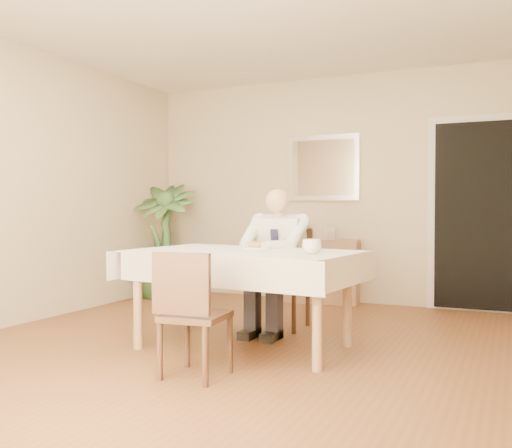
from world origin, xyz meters
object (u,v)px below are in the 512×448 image
at_px(sideboard, 319,271).
at_px(potted_palm, 163,240).
at_px(coffee_mug, 312,247).
at_px(dining_table, 244,262).
at_px(chair_far, 285,271).
at_px(chair_near, 190,309).
at_px(seated_man, 273,253).

relative_size(sideboard, potted_palm, 0.66).
bearing_deg(coffee_mug, dining_table, 168.67).
xyz_separation_m(chair_far, chair_near, (0.05, -1.76, -0.05)).
xyz_separation_m(dining_table, chair_far, (-0.00, 0.88, -0.17)).
height_order(dining_table, chair_far, chair_far).
height_order(dining_table, coffee_mug, coffee_mug).
bearing_deg(seated_man, potted_palm, 147.25).
distance_m(chair_far, seated_man, 0.34).
xyz_separation_m(dining_table, chair_near, (0.05, -0.87, -0.22)).
bearing_deg(sideboard, coffee_mug, -78.15).
xyz_separation_m(dining_table, coffee_mug, (0.59, -0.12, 0.14)).
xyz_separation_m(chair_far, seated_man, (-0.00, -0.29, 0.19)).
bearing_deg(sideboard, potted_palm, -172.79).
bearing_deg(chair_near, sideboard, 87.55).
distance_m(coffee_mug, sideboard, 2.54).
xyz_separation_m(chair_near, coffee_mug, (0.55, 0.76, 0.36)).
bearing_deg(seated_man, coffee_mug, -50.15).
relative_size(dining_table, chair_far, 2.04).
xyz_separation_m(chair_far, sideboard, (-0.14, 1.39, -0.14)).
bearing_deg(sideboard, seated_man, -90.50).
relative_size(dining_table, chair_near, 2.26).
distance_m(sideboard, potted_palm, 1.91).
bearing_deg(chair_far, seated_man, -94.80).
xyz_separation_m(chair_near, potted_palm, (-2.02, 2.74, 0.24)).
relative_size(chair_near, coffee_mug, 5.92).
bearing_deg(sideboard, chair_far, -89.54).
xyz_separation_m(seated_man, sideboard, (-0.14, 1.67, -0.33)).
bearing_deg(dining_table, coffee_mug, -4.83).
height_order(dining_table, potted_palm, potted_palm).
bearing_deg(chair_far, coffee_mug, -64.06).
relative_size(seated_man, coffee_mug, 9.14).
bearing_deg(chair_near, coffee_mug, 48.23).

